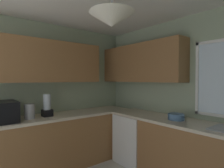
{
  "coord_description": "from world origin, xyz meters",
  "views": [
    {
      "loc": [
        1.39,
        -1.12,
        1.5
      ],
      "look_at": [
        -0.71,
        0.58,
        1.43
      ],
      "focal_mm": 29.52,
      "sensor_mm": 36.0,
      "label": 1
    }
  ],
  "objects_px": {
    "microwave": "(2,112)",
    "bowl": "(176,117)",
    "kettle": "(30,111)",
    "dishwasher": "(136,138)",
    "blender_appliance": "(47,106)"
  },
  "relations": [
    {
      "from": "microwave",
      "to": "bowl",
      "type": "xyz_separation_m",
      "value": [
        1.45,
        2.03,
        -0.1
      ]
    },
    {
      "from": "kettle",
      "to": "bowl",
      "type": "xyz_separation_m",
      "value": [
        1.43,
        1.67,
        -0.07
      ]
    },
    {
      "from": "bowl",
      "to": "microwave",
      "type": "bearing_deg",
      "value": -125.63
    },
    {
      "from": "kettle",
      "to": "bowl",
      "type": "height_order",
      "value": "kettle"
    },
    {
      "from": "dishwasher",
      "to": "bowl",
      "type": "distance_m",
      "value": 0.95
    },
    {
      "from": "dishwasher",
      "to": "blender_appliance",
      "type": "height_order",
      "value": "blender_appliance"
    },
    {
      "from": "kettle",
      "to": "blender_appliance",
      "type": "relative_size",
      "value": 0.63
    },
    {
      "from": "kettle",
      "to": "bowl",
      "type": "distance_m",
      "value": 2.21
    },
    {
      "from": "dishwasher",
      "to": "kettle",
      "type": "distance_m",
      "value": 1.86
    },
    {
      "from": "bowl",
      "to": "kettle",
      "type": "bearing_deg",
      "value": -130.57
    },
    {
      "from": "dishwasher",
      "to": "bowl",
      "type": "height_order",
      "value": "bowl"
    },
    {
      "from": "dishwasher",
      "to": "bowl",
      "type": "xyz_separation_m",
      "value": [
        0.79,
        0.03,
        0.52
      ]
    },
    {
      "from": "kettle",
      "to": "microwave",
      "type": "bearing_deg",
      "value": -93.23
    },
    {
      "from": "dishwasher",
      "to": "microwave",
      "type": "height_order",
      "value": "microwave"
    },
    {
      "from": "kettle",
      "to": "blender_appliance",
      "type": "height_order",
      "value": "blender_appliance"
    }
  ]
}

